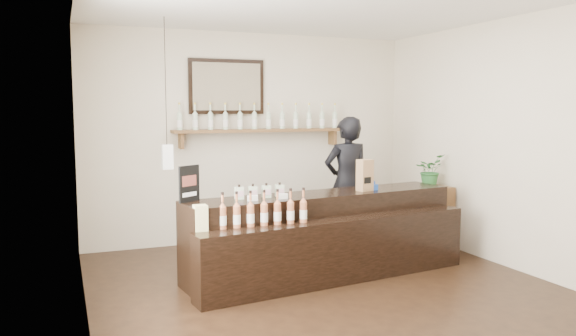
{
  "coord_description": "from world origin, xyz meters",
  "views": [
    {
      "loc": [
        -2.4,
        -4.76,
        1.79
      ],
      "look_at": [
        -0.19,
        0.7,
        1.17
      ],
      "focal_mm": 35.0,
      "sensor_mm": 36.0,
      "label": 1
    }
  ],
  "objects": [
    {
      "name": "ground",
      "position": [
        0.0,
        0.0,
        0.0
      ],
      "size": [
        5.0,
        5.0,
        0.0
      ],
      "primitive_type": "plane",
      "color": "black",
      "rests_on": "ground"
    },
    {
      "name": "room_shell",
      "position": [
        0.0,
        0.0,
        1.7
      ],
      "size": [
        5.0,
        5.0,
        5.0
      ],
      "color": "beige",
      "rests_on": "ground"
    },
    {
      "name": "back_wall_decor",
      "position": [
        -0.15,
        2.37,
        1.76
      ],
      "size": [
        2.66,
        0.96,
        1.69
      ],
      "color": "brown",
      "rests_on": "ground"
    },
    {
      "name": "counter",
      "position": [
        0.21,
        0.58,
        0.41
      ],
      "size": [
        3.17,
        1.2,
        1.02
      ],
      "color": "black",
      "rests_on": "ground"
    },
    {
      "name": "promo_sign",
      "position": [
        -1.25,
        0.67,
        1.06
      ],
      "size": [
        0.23,
        0.15,
        0.36
      ],
      "color": "black",
      "rests_on": "counter"
    },
    {
      "name": "paper_bag",
      "position": [
        0.73,
        0.68,
        1.05
      ],
      "size": [
        0.18,
        0.15,
        0.35
      ],
      "color": "#8E6644",
      "rests_on": "counter"
    },
    {
      "name": "tape_dispenser",
      "position": [
        0.82,
        0.69,
        0.92
      ],
      "size": [
        0.15,
        0.08,
        0.12
      ],
      "color": "blue",
      "rests_on": "counter"
    },
    {
      "name": "side_cabinet",
      "position": [
        2.0,
        1.23,
        0.4
      ],
      "size": [
        0.43,
        0.57,
        0.8
      ],
      "color": "brown",
      "rests_on": "ground"
    },
    {
      "name": "potted_plant",
      "position": [
        2.0,
        1.23,
        1.0
      ],
      "size": [
        0.48,
        0.46,
        0.41
      ],
      "primitive_type": "imported",
      "rotation": [
        0.0,
        0.0,
        0.5
      ],
      "color": "#2A6A30",
      "rests_on": "side_cabinet"
    },
    {
      "name": "shopkeeper",
      "position": [
        0.96,
        1.55,
        0.96
      ],
      "size": [
        0.7,
        0.46,
        1.91
      ],
      "primitive_type": "imported",
      "rotation": [
        0.0,
        0.0,
        3.13
      ],
      "color": "black",
      "rests_on": "ground"
    }
  ]
}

